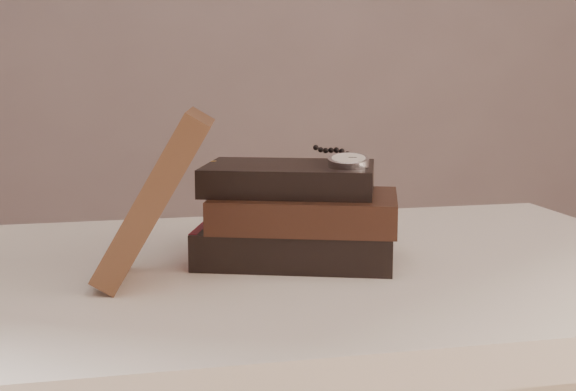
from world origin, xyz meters
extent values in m
cube|color=white|center=(0.00, 0.35, 0.73)|extent=(1.00, 0.60, 0.04)
cube|color=white|center=(0.00, 0.35, 0.67)|extent=(0.88, 0.49, 0.08)
cube|color=black|center=(0.04, 0.36, 0.77)|extent=(0.26, 0.21, 0.04)
cube|color=beige|center=(0.04, 0.36, 0.77)|extent=(0.25, 0.20, 0.03)
cube|color=gold|center=(-0.05, 0.42, 0.77)|extent=(0.01, 0.01, 0.04)
cube|color=maroon|center=(-0.06, 0.40, 0.77)|extent=(0.05, 0.13, 0.04)
cube|color=black|center=(0.05, 0.35, 0.81)|extent=(0.24, 0.20, 0.04)
cube|color=beige|center=(0.05, 0.35, 0.81)|extent=(0.23, 0.19, 0.03)
cube|color=gold|center=(-0.04, 0.40, 0.81)|extent=(0.01, 0.01, 0.04)
cube|color=black|center=(0.04, 0.37, 0.84)|extent=(0.22, 0.19, 0.03)
cube|color=beige|center=(0.04, 0.37, 0.84)|extent=(0.22, 0.18, 0.02)
cube|color=gold|center=(-0.04, 0.42, 0.84)|extent=(0.01, 0.01, 0.03)
cube|color=#402618|center=(-0.12, 0.30, 0.84)|extent=(0.14, 0.14, 0.18)
cylinder|color=silver|center=(0.09, 0.33, 0.87)|extent=(0.06, 0.06, 0.02)
cylinder|color=white|center=(0.09, 0.33, 0.87)|extent=(0.05, 0.05, 0.01)
torus|color=silver|center=(0.09, 0.33, 0.87)|extent=(0.05, 0.05, 0.01)
cylinder|color=silver|center=(0.10, 0.35, 0.87)|extent=(0.01, 0.01, 0.01)
cube|color=black|center=(0.09, 0.33, 0.87)|extent=(0.01, 0.01, 0.00)
cube|color=black|center=(0.10, 0.33, 0.87)|extent=(0.01, 0.00, 0.00)
sphere|color=black|center=(0.10, 0.36, 0.87)|extent=(0.01, 0.01, 0.01)
sphere|color=black|center=(0.10, 0.38, 0.87)|extent=(0.01, 0.01, 0.01)
sphere|color=black|center=(0.10, 0.39, 0.87)|extent=(0.01, 0.01, 0.01)
sphere|color=black|center=(0.09, 0.40, 0.87)|extent=(0.01, 0.01, 0.01)
sphere|color=black|center=(0.09, 0.42, 0.87)|extent=(0.01, 0.01, 0.01)
sphere|color=black|center=(0.09, 0.43, 0.87)|extent=(0.01, 0.01, 0.01)
sphere|color=black|center=(0.09, 0.45, 0.87)|extent=(0.01, 0.01, 0.01)
torus|color=silver|center=(-0.03, 0.46, 0.81)|extent=(0.05, 0.03, 0.04)
torus|color=silver|center=(0.01, 0.44, 0.81)|extent=(0.05, 0.03, 0.04)
cylinder|color=silver|center=(-0.01, 0.45, 0.82)|extent=(0.01, 0.01, 0.00)
cylinder|color=silver|center=(-0.03, 0.51, 0.81)|extent=(0.04, 0.09, 0.02)
cylinder|color=silver|center=(0.05, 0.48, 0.81)|extent=(0.04, 0.09, 0.02)
camera|label=1|loc=(-0.17, -0.51, 0.97)|focal=49.96mm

